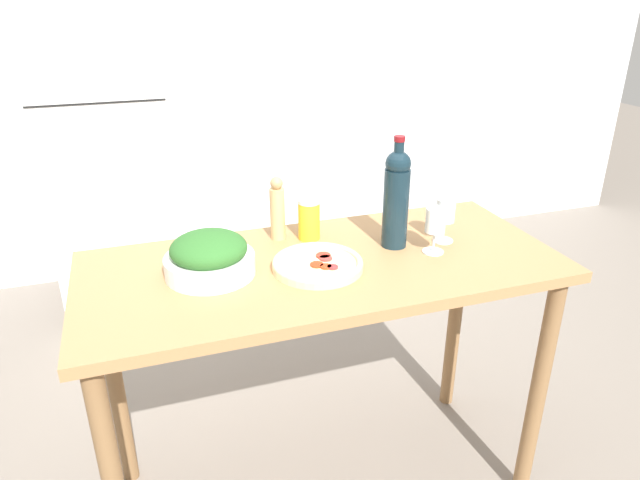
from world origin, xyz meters
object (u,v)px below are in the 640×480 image
Objects in this scene: salad_bowl at (209,256)px; salt_canister at (309,219)px; refrigerator at (109,161)px; wine_glass_near at (435,223)px; wine_bottle at (396,197)px; wine_glass_far at (445,213)px; homemade_pizza at (318,264)px; pepper_mill at (277,209)px.

salt_canister is at bearing 23.54° from salad_bowl.
wine_glass_near is (1.00, -1.77, 0.19)m from refrigerator.
wine_bottle reaches higher than wine_glass_near.
homemade_pizza is at bearing -172.76° from wine_glass_far.
pepper_mill is at bearing 152.66° from wine_bottle.
pepper_mill is at bearing 101.91° from homemade_pizza.
refrigerator is at bearing 109.18° from homemade_pizza.
salad_bowl is 1.89× the size of salt_canister.
salt_canister reaches higher than homemade_pizza.
wine_glass_far is 0.69× the size of pepper_mill.
wine_bottle is 2.43× the size of wine_glass_far.
wine_glass_far is 0.55× the size of homemade_pizza.
refrigerator is at bearing 100.07° from salad_bowl.
refrigerator reaches higher than wine_bottle.
pepper_mill is 1.54× the size of salt_canister.
wine_glass_far reaches higher than homemade_pizza.
wine_bottle is 2.43× the size of wine_glass_near.
wine_glass_near reaches higher than homemade_pizza.
homemade_pizza is 0.23m from salt_canister.
salt_canister is at bearing 149.91° from wine_bottle.
salad_bowl reaches higher than homemade_pizza.
pepper_mill is at bearing -69.63° from refrigerator.
refrigerator is 1.73m from salad_bowl.
salad_bowl is (-0.77, 0.01, -0.04)m from wine_glass_far.
wine_glass_far is at bearing -0.66° from salad_bowl.
pepper_mill is (-0.44, 0.27, 0.00)m from wine_glass_near.
wine_bottle is at bearing -61.78° from refrigerator.
pepper_mill is 0.79× the size of homemade_pizza.
wine_glass_near reaches higher than salad_bowl.
wine_glass_far is 1.07× the size of salt_canister.
salad_bowl is at bearing 179.34° from wine_glass_far.
salad_bowl is at bearing -143.49° from pepper_mill.
pepper_mill is 0.82× the size of salad_bowl.
pepper_mill is at bearing 36.51° from salad_bowl.
pepper_mill reaches higher than salad_bowl.
refrigerator reaches higher than salt_canister.
homemade_pizza is at bearing -78.09° from pepper_mill.
wine_bottle is at bearing -30.09° from salt_canister.
refrigerator is at bearing 118.22° from wine_bottle.
wine_bottle is 0.39m from pepper_mill.
salt_canister is (-0.42, 0.16, -0.03)m from wine_glass_far.
wine_glass_far is at bearing 7.24° from homemade_pizza.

